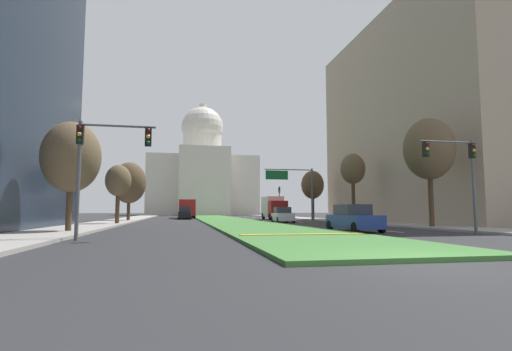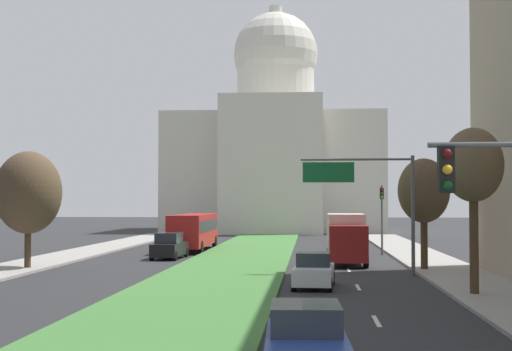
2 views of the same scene
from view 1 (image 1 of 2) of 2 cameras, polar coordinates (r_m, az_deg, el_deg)
The scene contains 23 objects.
ground_plane at distance 58.11m, azimuth -5.47°, elevation -6.43°, with size 260.00×260.00×0.00m, color #2B2B2D.
grass_median at distance 53.22m, azimuth -4.94°, elevation -6.47°, with size 6.78×88.56×0.14m, color #427A38.
median_curb_nose at distance 18.64m, azimuth 7.02°, elevation -8.63°, with size 6.11×0.50×0.04m, color gold.
lane_dashes_right at distance 55.14m, azimuth 2.28°, elevation -6.51°, with size 0.16×67.83×0.01m.
sidewalk_left at distance 48.47m, azimuth -19.38°, elevation -6.32°, with size 4.00×88.56×0.15m, color #9E9991.
sidewalk_right at distance 51.39m, azimuth 9.91°, elevation -6.46°, with size 4.00×88.56×0.15m, color #9E9991.
midrise_block_right at distance 46.73m, azimuth 24.52°, elevation 7.37°, with size 12.97×28.52×22.13m, color tan.
capitol_building at distance 106.72m, azimuth -8.00°, elevation -0.12°, with size 28.52×24.82×31.08m.
traffic_light_near_left at distance 18.27m, azimuth -22.11°, elevation 3.07°, with size 3.34×0.35×5.20m.
traffic_light_near_right at distance 23.95m, azimuth 27.92°, elevation 1.42°, with size 3.34×0.35×5.20m.
traffic_light_far_right at distance 63.05m, azimuth 3.48°, elevation -3.33°, with size 0.28×0.35×5.20m.
overhead_guide_sign at distance 47.68m, azimuth 5.68°, elevation -1.08°, with size 6.16×0.20×6.50m.
street_tree_left_near at distance 24.46m, azimuth -25.68°, elevation 2.45°, with size 3.25×3.25×6.38m.
street_tree_right_near at distance 30.79m, azimuth 24.24°, elevation 3.57°, with size 3.59×3.59×8.01m.
street_tree_left_mid at distance 36.59m, azimuth -19.72°, elevation -0.81°, with size 2.26×2.26×5.36m.
street_tree_right_mid at distance 40.96m, azimuth 14.14°, elevation 0.83°, with size 2.52×2.52×7.15m.
street_tree_left_far at distance 47.79m, azimuth -18.26°, elevation -1.04°, with size 3.88×3.88×6.96m.
street_tree_right_far at distance 51.21m, azimuth 8.37°, elevation -1.43°, with size 2.97×2.97×6.49m.
sedan_lead_stopped at distance 24.50m, azimuth 14.25°, elevation -6.23°, with size 2.03×4.39×1.65m.
sedan_midblock at distance 41.25m, azimuth 3.96°, elevation -5.89°, with size 2.06×4.26×1.64m.
sedan_distant at distance 56.27m, azimuth -10.45°, elevation -5.54°, with size 2.01×4.52×1.82m.
box_truck_delivery at distance 53.99m, azimuth 2.63°, elevation -4.76°, with size 2.40×6.40×3.20m.
city_bus at distance 64.84m, azimuth -10.22°, elevation -4.67°, with size 2.62×11.00×2.95m.
Camera 1 is at (-5.78, -8.61, 1.30)m, focal length 27.01 mm.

